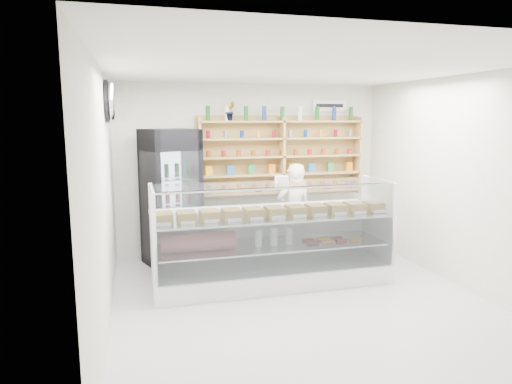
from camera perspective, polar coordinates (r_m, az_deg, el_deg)
name	(u,v)px	position (r m, az deg, el deg)	size (l,w,h in m)	color
room	(304,190)	(5.40, 5.99, 0.23)	(5.00, 5.00, 5.00)	#B7B8BC
display_counter	(272,256)	(6.28, 2.03, -8.04)	(3.20, 0.96, 1.39)	white
shop_worker	(294,211)	(7.29, 4.76, -2.43)	(0.56, 0.37, 1.54)	white
drinks_cooler	(171,198)	(7.06, -10.58, -0.69)	(0.95, 0.93, 2.08)	black
wall_shelving	(282,157)	(7.73, 3.26, 4.45)	(2.84, 0.28, 1.33)	tan
potted_plant	(230,111)	(7.47, -3.24, 10.08)	(0.17, 0.14, 0.31)	#1E6626
security_mirror	(111,101)	(6.18, -17.67, 10.76)	(0.15, 0.50, 0.50)	silver
wall_sign	(329,106)	(8.15, 9.15, 10.62)	(0.62, 0.03, 0.20)	white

